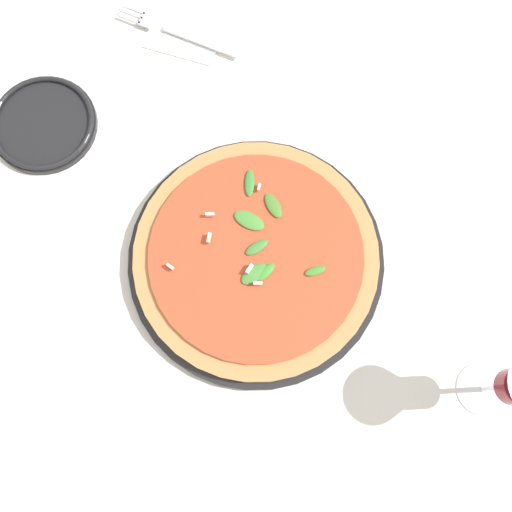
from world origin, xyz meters
name	(u,v)px	position (x,y,z in m)	size (l,w,h in m)	color
ground_plane	(246,264)	(0.00, 0.00, 0.00)	(6.00, 6.00, 0.00)	silver
pizza_arugula_main	(256,258)	(-0.01, -0.01, 0.02)	(0.36, 0.36, 0.05)	black
napkin	(184,36)	(0.26, -0.28, 0.00)	(0.12, 0.09, 0.01)	white
fork	(179,33)	(0.26, -0.28, 0.01)	(0.20, 0.03, 0.00)	silver
side_plate_white	(43,124)	(0.37, -0.05, 0.01)	(0.16, 0.16, 0.02)	black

